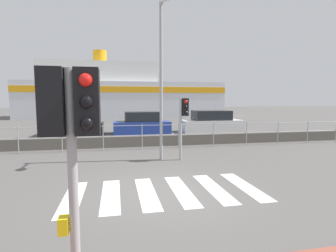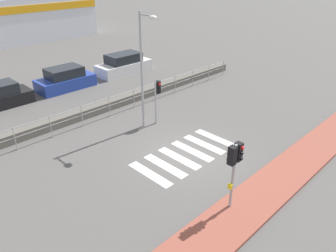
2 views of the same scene
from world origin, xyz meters
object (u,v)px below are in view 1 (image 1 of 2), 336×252
(streetlamp, at_px, (162,63))
(parked_car_black, at_px, (73,126))
(ferry_boat, at_px, (120,95))
(traffic_light_far, at_px, (184,115))
(parked_car_white, at_px, (211,123))
(parked_car_blue, at_px, (142,124))
(traffic_light_near, at_px, (71,126))

(streetlamp, height_order, parked_car_black, streetlamp)
(ferry_boat, bearing_deg, traffic_light_far, -85.86)
(ferry_boat, xyz_separation_m, parked_car_white, (6.43, -19.28, -2.42))
(traffic_light_far, bearing_deg, parked_car_blue, 95.24)
(parked_car_blue, bearing_deg, traffic_light_near, -98.15)
(ferry_boat, xyz_separation_m, parked_car_black, (-3.40, -19.28, -2.48))
(streetlamp, xyz_separation_m, parked_car_white, (5.26, 8.65, -3.08))
(streetlamp, distance_m, parked_car_white, 10.58)
(streetlamp, bearing_deg, parked_car_blue, 89.62)
(ferry_boat, xyz_separation_m, parked_car_blue, (1.23, -19.28, -2.44))
(parked_car_white, bearing_deg, ferry_boat, 108.45)
(parked_car_white, bearing_deg, parked_car_blue, 180.00)
(parked_car_blue, bearing_deg, streetlamp, -90.38)
(streetlamp, relative_size, parked_car_black, 1.53)
(traffic_light_near, xyz_separation_m, parked_car_blue, (2.25, 15.70, -1.44))
(traffic_light_far, distance_m, parked_car_white, 9.76)
(ferry_boat, distance_m, parked_car_blue, 19.47)
(streetlamp, relative_size, parked_car_white, 1.33)
(parked_car_black, bearing_deg, parked_car_blue, -0.00)
(traffic_light_far, distance_m, parked_car_black, 10.26)
(ferry_boat, relative_size, parked_car_blue, 6.78)
(parked_car_white, bearing_deg, traffic_light_near, -115.39)
(traffic_light_near, distance_m, parked_car_black, 15.94)
(ferry_boat, height_order, parked_car_white, ferry_boat)
(traffic_light_far, bearing_deg, traffic_light_near, -113.30)
(traffic_light_near, distance_m, traffic_light_far, 7.69)
(traffic_light_far, xyz_separation_m, ferry_boat, (-2.02, 27.92, 1.31))
(streetlamp, relative_size, parked_car_blue, 1.53)
(traffic_light_far, distance_m, parked_car_blue, 8.75)
(traffic_light_far, xyz_separation_m, parked_car_blue, (-0.79, 8.64, -1.13))
(traffic_light_far, relative_size, parked_car_black, 0.62)
(parked_car_black, bearing_deg, streetlamp, -62.14)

